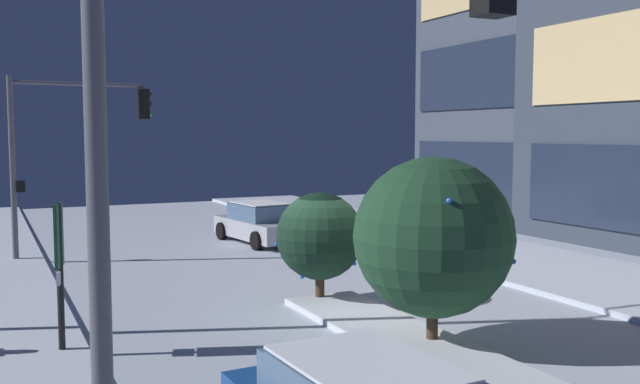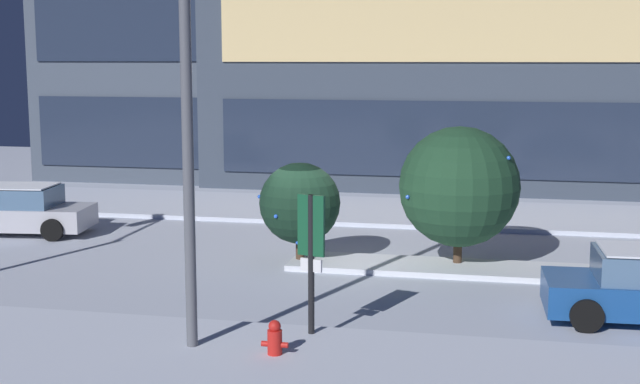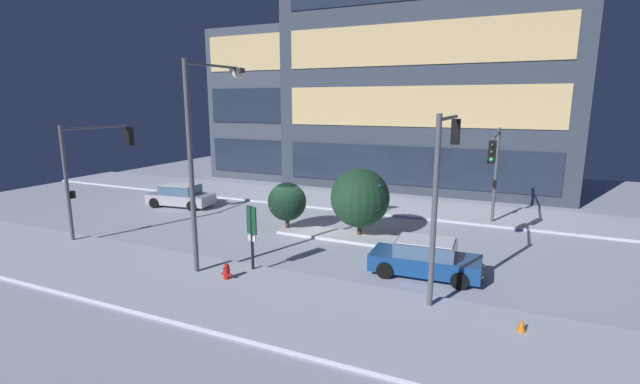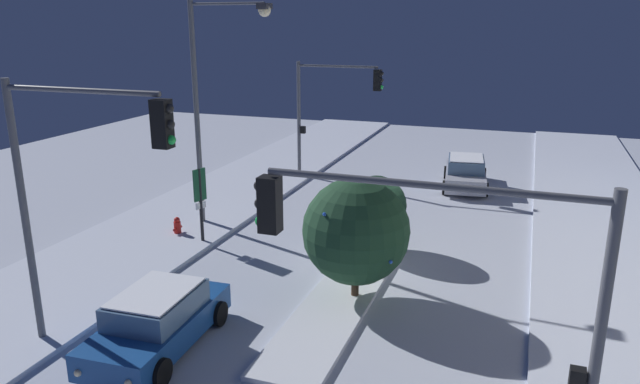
{
  "view_description": "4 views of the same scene",
  "coord_description": "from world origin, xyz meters",
  "views": [
    {
      "loc": [
        14.25,
        -7.0,
        4.02
      ],
      "look_at": [
        1.97,
        -1.02,
        2.88
      ],
      "focal_mm": 38.96,
      "sensor_mm": 36.0,
      "label": 1
    },
    {
      "loc": [
        4.62,
        -21.35,
        5.29
      ],
      "look_at": [
        0.13,
        -0.1,
        1.95
      ],
      "focal_mm": 49.08,
      "sensor_mm": 36.0,
      "label": 2
    },
    {
      "loc": [
        10.76,
        -20.35,
        6.87
      ],
      "look_at": [
        1.77,
        -0.44,
        2.43
      ],
      "focal_mm": 24.76,
      "sensor_mm": 36.0,
      "label": 3
    },
    {
      "loc": [
        18.62,
        4.87,
        7.78
      ],
      "look_at": [
        0.86,
        -1.45,
        2.29
      ],
      "focal_mm": 33.3,
      "sensor_mm": 36.0,
      "label": 4
    }
  ],
  "objects": [
    {
      "name": "office_tower_main",
      "position": [
        3.57,
        17.4,
        13.19
      ],
      "size": [
        22.29,
        10.29,
        26.38
      ],
      "color": "#384251",
      "rests_on": "ground"
    },
    {
      "name": "car_far",
      "position": [
        -9.71,
        2.21,
        0.71
      ],
      "size": [
        4.62,
        2.45,
        1.49
      ],
      "rotation": [
        0.0,
        0.0,
        3.26
      ],
      "color": "#B7B7C1",
      "rests_on": "ground"
    },
    {
      "name": "ground",
      "position": [
        0.0,
        0.0,
        0.0
      ],
      "size": [
        52.0,
        52.0,
        0.0
      ],
      "primitive_type": "plane",
      "color": "silver"
    },
    {
      "name": "median_strip",
      "position": [
        3.84,
        0.23,
        0.07
      ],
      "size": [
        9.0,
        1.8,
        0.14
      ],
      "primitive_type": "cube",
      "color": "silver",
      "rests_on": "ground"
    },
    {
      "name": "fire_hydrant",
      "position": [
        0.8,
        -7.11,
        0.36
      ],
      "size": [
        0.48,
        0.26,
        0.76
      ],
      "color": "red",
      "rests_on": "ground"
    },
    {
      "name": "curb_strip_near",
      "position": [
        0.0,
        -7.97,
        0.07
      ],
      "size": [
        52.0,
        5.2,
        0.14
      ],
      "primitive_type": "cube",
      "color": "silver",
      "rests_on": "ground"
    },
    {
      "name": "street_lamp_arched",
      "position": [
        -0.71,
        -6.11,
        5.48
      ],
      "size": [
        0.61,
        3.34,
        8.47
      ],
      "rotation": [
        0.0,
        0.0,
        1.5
      ],
      "color": "#565960",
      "rests_on": "ground"
    },
    {
      "name": "traffic_light_corner_near_left",
      "position": [
        -9.21,
        -4.46,
        4.01
      ],
      "size": [
        0.32,
        4.43,
        5.82
      ],
      "rotation": [
        0.0,
        0.0,
        1.57
      ],
      "color": "#565960",
      "rests_on": "ground"
    },
    {
      "name": "traffic_light_corner_far_right",
      "position": [
        9.69,
        3.82,
        3.88
      ],
      "size": [
        0.32,
        5.78,
        5.5
      ],
      "rotation": [
        0.0,
        0.0,
        -1.57
      ],
      "color": "#565960",
      "rests_on": "ground"
    },
    {
      "name": "decorated_tree_median",
      "position": [
        -0.45,
        0.16,
        1.6
      ],
      "size": [
        2.13,
        2.09,
        2.65
      ],
      "color": "#473323",
      "rests_on": "ground"
    },
    {
      "name": "car_near",
      "position": [
        7.69,
        -3.23,
        0.71
      ],
      "size": [
        4.48,
        2.21,
        1.49
      ],
      "rotation": [
        0.0,
        0.0,
        0.04
      ],
      "color": "#19478C",
      "rests_on": "ground"
    },
    {
      "name": "construction_cone",
      "position": [
        11.28,
        -6.8,
        0.28
      ],
      "size": [
        0.36,
        0.36,
        0.55
      ],
      "primitive_type": "cone",
      "color": "orange",
      "rests_on": "ground"
    },
    {
      "name": "office_tower_secondary",
      "position": [
        -9.77,
        18.54,
        6.62
      ],
      "size": [
        11.19,
        11.66,
        13.23
      ],
      "color": "#424C5B",
      "rests_on": "ground"
    },
    {
      "name": "decorated_tree_left_of_median",
      "position": [
        3.56,
        0.58,
        2.09
      ],
      "size": [
        3.05,
        3.03,
        3.61
      ],
      "color": "#473323",
      "rests_on": "ground"
    },
    {
      "name": "curb_strip_far",
      "position": [
        0.0,
        7.97,
        0.07
      ],
      "size": [
        52.0,
        5.2,
        0.14
      ],
      "primitive_type": "cube",
      "color": "silver",
      "rests_on": "ground"
    },
    {
      "name": "parking_info_sign",
      "position": [
        1.17,
        -5.83,
        1.77
      ],
      "size": [
        0.54,
        0.21,
        2.79
      ],
      "rotation": [
        0.0,
        0.0,
        1.28
      ],
      "color": "black",
      "rests_on": "ground"
    },
    {
      "name": "traffic_light_corner_near_right",
      "position": [
        8.44,
        -4.52,
        4.55
      ],
      "size": [
        0.32,
        4.39,
        6.54
      ],
      "rotation": [
        0.0,
        0.0,
        1.57
      ],
      "color": "#565960",
      "rests_on": "ground"
    }
  ]
}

